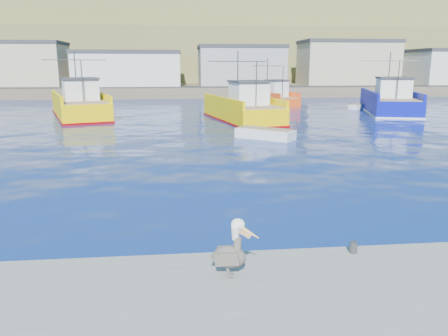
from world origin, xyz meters
The scene contains 10 objects.
ground centered at (0.00, 0.00, 0.00)m, with size 260.00×260.00×0.00m, color #071158.
dock_bollards centered at (0.60, -3.40, 0.65)m, with size 36.20×0.20×0.30m.
far_shore centered at (0.00, 109.20, 8.98)m, with size 200.00×81.00×24.00m.
trawler_yellow_a centered at (-11.56, 33.07, 1.18)m, with size 8.71×14.59×6.84m.
trawler_yellow_b centered at (4.73, 28.22, 1.10)m, with size 6.78×13.08×6.66m.
trawler_blue centered at (22.20, 33.73, 1.16)m, with size 8.25×14.26×6.79m.
boat_orange centered at (10.89, 43.69, 1.05)m, with size 6.40×9.30×6.13m.
skiff_mid centered at (4.82, 17.53, 0.30)m, with size 4.29×3.90×0.94m.
skiff_far centered at (20.67, 38.30, 0.24)m, with size 3.40×3.17×0.75m.
pelican centered at (-0.31, -4.36, 1.10)m, with size 1.13×0.67×1.41m.
Camera 1 is at (-1.42, -13.51, 5.25)m, focal length 35.00 mm.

